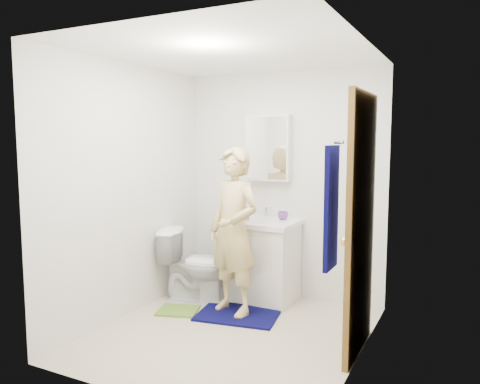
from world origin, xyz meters
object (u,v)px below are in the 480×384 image
soap_dispenser (244,211)px  towel (331,208)px  toilet (197,265)px  vanity_cabinet (259,262)px  medicine_cabinet (268,148)px  man (234,231)px  toothbrush_cup (283,216)px

soap_dispenser → towel: bearing=-46.8°
toilet → soap_dispenser: 0.75m
vanity_cabinet → towel: 2.08m
vanity_cabinet → medicine_cabinet: bearing=90.0°
towel → man: towel is taller
soap_dispenser → man: size_ratio=0.12×
medicine_cabinet → toothbrush_cup: 0.74m
medicine_cabinet → toothbrush_cup: medicine_cabinet is taller
vanity_cabinet → soap_dispenser: soap_dispenser is taller
medicine_cabinet → toothbrush_cup: size_ratio=6.43×
towel → toilet: bearing=146.4°
toothbrush_cup → man: 0.69m
soap_dispenser → toothbrush_cup: soap_dispenser is taller
vanity_cabinet → toilet: size_ratio=1.05×
toilet → medicine_cabinet: bearing=-61.6°
vanity_cabinet → toilet: 0.65m
medicine_cabinet → man: 1.07m
toilet → toothbrush_cup: bearing=-75.4°
vanity_cabinet → man: size_ratio=0.50×
towel → man: 1.62m
towel → toothbrush_cup: towel is taller
soap_dispenser → toothbrush_cup: (0.36, 0.21, -0.06)m
towel → man: size_ratio=0.50×
vanity_cabinet → soap_dispenser: bearing=-153.3°
towel → vanity_cabinet: bearing=128.5°
toilet → toothbrush_cup: toothbrush_cup is taller
vanity_cabinet → soap_dispenser: (-0.15, -0.07, 0.55)m
towel → medicine_cabinet: bearing=124.6°
toothbrush_cup → medicine_cabinet: bearing=156.1°
vanity_cabinet → man: 0.66m
towel → toilet: towel is taller
towel → man: (-1.22, 0.98, -0.43)m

